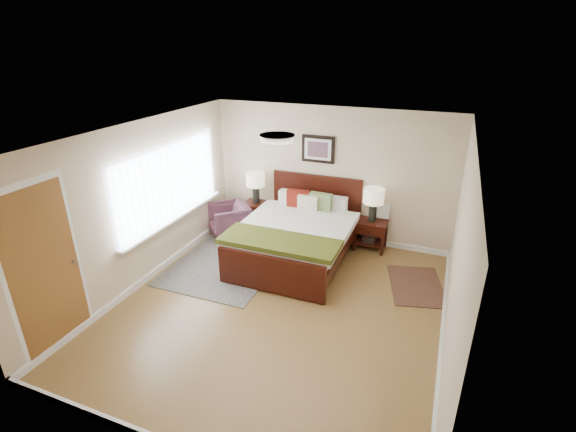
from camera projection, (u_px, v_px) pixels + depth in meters
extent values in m
plane|color=brown|center=(279.00, 306.00, 6.05)|extent=(5.00, 5.00, 0.00)
cube|color=#C7B190|center=(331.00, 175.00, 7.69)|extent=(4.50, 0.04, 2.50)
cube|color=#C7B190|center=(160.00, 347.00, 3.42)|extent=(4.50, 0.04, 2.50)
cube|color=#C7B190|center=(141.00, 205.00, 6.31)|extent=(0.04, 5.00, 2.50)
cube|color=#C7B190|center=(458.00, 258.00, 4.79)|extent=(0.04, 5.00, 2.50)
cube|color=white|center=(277.00, 135.00, 5.06)|extent=(4.50, 5.00, 0.02)
cube|color=silver|center=(170.00, 182.00, 6.84)|extent=(0.02, 2.72, 1.32)
cube|color=silver|center=(170.00, 182.00, 6.84)|extent=(0.01, 2.60, 1.20)
cube|color=silver|center=(176.00, 218.00, 7.08)|extent=(0.10, 2.72, 0.04)
cube|color=silver|center=(44.00, 269.00, 4.87)|extent=(0.01, 1.00, 2.18)
cube|color=brown|center=(46.00, 273.00, 4.89)|extent=(0.01, 0.90, 2.10)
cylinder|color=#999999|center=(74.00, 262.00, 5.22)|extent=(0.04, 0.04, 0.04)
cylinder|color=white|center=(277.00, 138.00, 5.07)|extent=(0.40, 0.40, 0.07)
cylinder|color=beige|center=(277.00, 135.00, 5.06)|extent=(0.44, 0.44, 0.01)
cube|color=#350F08|center=(316.00, 205.00, 7.98)|extent=(1.73, 0.06, 1.21)
cube|color=#350F08|center=(270.00, 275.00, 6.23)|extent=(1.73, 0.06, 0.61)
cube|color=#350F08|center=(253.00, 235.00, 7.44)|extent=(0.06, 2.17, 0.19)
cube|color=#350F08|center=(343.00, 251.00, 6.88)|extent=(0.06, 2.17, 0.19)
cube|color=beige|center=(296.00, 235.00, 7.10)|extent=(1.63, 2.15, 0.24)
cube|color=beige|center=(294.00, 229.00, 6.95)|extent=(1.81, 1.92, 0.11)
cube|color=#444514|center=(279.00, 242.00, 6.39)|extent=(1.85, 0.70, 0.08)
cube|color=beige|center=(293.00, 198.00, 7.84)|extent=(0.54, 0.18, 0.28)
cube|color=beige|center=(332.00, 204.00, 7.58)|extent=(0.54, 0.18, 0.28)
cube|color=#63140B|center=(298.00, 199.00, 7.67)|extent=(0.42, 0.17, 0.35)
cube|color=#637946|center=(321.00, 202.00, 7.52)|extent=(0.42, 0.16, 0.35)
cube|color=beige|center=(308.00, 203.00, 7.54)|extent=(0.37, 0.13, 0.30)
cube|color=black|center=(318.00, 149.00, 7.56)|extent=(0.62, 0.03, 0.50)
cube|color=silver|center=(318.00, 149.00, 7.55)|extent=(0.50, 0.01, 0.38)
cube|color=#A52D23|center=(318.00, 150.00, 7.54)|extent=(0.38, 0.01, 0.28)
cube|color=#350F08|center=(256.00, 204.00, 8.25)|extent=(0.49, 0.44, 0.05)
cube|color=#350F08|center=(243.00, 219.00, 8.27)|extent=(0.05, 0.05, 0.53)
cube|color=#350F08|center=(263.00, 222.00, 8.13)|extent=(0.05, 0.05, 0.53)
cube|color=#350F08|center=(251.00, 212.00, 8.59)|extent=(0.05, 0.05, 0.53)
cube|color=#350F08|center=(270.00, 215.00, 8.45)|extent=(0.05, 0.05, 0.53)
cube|color=#350F08|center=(252.00, 212.00, 8.11)|extent=(0.43, 0.03, 0.14)
cube|color=#350F08|center=(372.00, 222.00, 7.49)|extent=(0.56, 0.42, 0.05)
cube|color=#350F08|center=(355.00, 238.00, 7.53)|extent=(0.05, 0.05, 0.51)
cube|color=#350F08|center=(382.00, 243.00, 7.36)|extent=(0.05, 0.05, 0.51)
cube|color=#350F08|center=(359.00, 230.00, 7.83)|extent=(0.05, 0.05, 0.51)
cube|color=#350F08|center=(386.00, 234.00, 7.66)|extent=(0.05, 0.05, 0.51)
cube|color=#350F08|center=(369.00, 232.00, 7.36)|extent=(0.50, 0.03, 0.14)
cube|color=#350F08|center=(370.00, 242.00, 7.64)|extent=(0.50, 0.36, 0.03)
cube|color=black|center=(370.00, 240.00, 7.63)|extent=(0.20, 0.26, 0.03)
cube|color=black|center=(370.00, 239.00, 7.61)|extent=(0.20, 0.26, 0.03)
cube|color=black|center=(370.00, 237.00, 7.60)|extent=(0.20, 0.26, 0.03)
cube|color=black|center=(370.00, 235.00, 7.59)|extent=(0.20, 0.26, 0.03)
cube|color=black|center=(371.00, 233.00, 7.57)|extent=(0.20, 0.26, 0.03)
cube|color=black|center=(371.00, 232.00, 7.56)|extent=(0.20, 0.26, 0.03)
cylinder|color=black|center=(256.00, 195.00, 8.17)|extent=(0.14, 0.14, 0.32)
cylinder|color=black|center=(256.00, 186.00, 8.10)|extent=(0.02, 0.02, 0.06)
cylinder|color=beige|center=(256.00, 179.00, 8.05)|extent=(0.37, 0.37, 0.26)
cylinder|color=black|center=(372.00, 213.00, 7.41)|extent=(0.14, 0.14, 0.32)
cylinder|color=black|center=(373.00, 203.00, 7.34)|extent=(0.02, 0.02, 0.06)
cylinder|color=beige|center=(374.00, 196.00, 7.28)|extent=(0.37, 0.37, 0.26)
imported|color=#5B3242|center=(229.00, 220.00, 8.07)|extent=(1.00, 1.00, 0.66)
cube|color=#0C1C3E|center=(231.00, 260.00, 7.29)|extent=(1.72, 2.42, 0.01)
cube|color=black|center=(416.00, 285.00, 6.54)|extent=(1.06, 1.34, 0.01)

